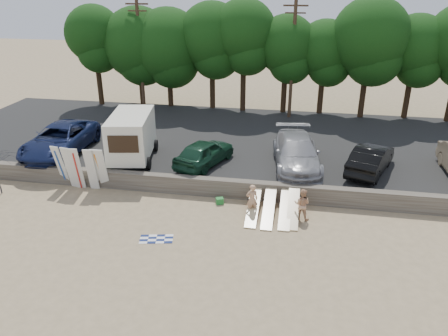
{
  "coord_description": "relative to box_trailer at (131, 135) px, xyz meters",
  "views": [
    {
      "loc": [
        2.74,
        -17.7,
        10.93
      ],
      "look_at": [
        -0.93,
        3.0,
        1.67
      ],
      "focal_mm": 35.0,
      "sensor_mm": 36.0,
      "label": 1
    }
  ],
  "objects": [
    {
      "name": "gear_bag",
      "position": [
        9.75,
        -3.09,
        -2.17
      ],
      "size": [
        0.37,
        0.34,
        0.22
      ],
      "primitive_type": "cube",
      "rotation": [
        0.0,
        0.0,
        0.36
      ],
      "color": "#DF491A",
      "rests_on": "ground"
    },
    {
      "name": "car_0",
      "position": [
        -4.84,
        0.24,
        -0.68
      ],
      "size": [
        3.16,
        6.54,
        1.79
      ],
      "primitive_type": "imported",
      "rotation": [
        0.0,
        0.0,
        0.03
      ],
      "color": "#131D44",
      "rests_on": "parking_lot"
    },
    {
      "name": "beachgoer_b",
      "position": [
        10.18,
        -4.19,
        -1.47
      ],
      "size": [
        0.9,
        0.77,
        1.61
      ],
      "primitive_type": "imported",
      "rotation": [
        0.0,
        0.0,
        2.92
      ],
      "color": "tan",
      "rests_on": "ground"
    },
    {
      "name": "surfboard_low_3",
      "position": [
        9.78,
        -4.01,
        -1.78
      ],
      "size": [
        0.56,
        2.87,
        0.99
      ],
      "primitive_type": "cube",
      "rotation": [
        0.31,
        0.0,
        0.0
      ],
      "color": "#D2B884",
      "rests_on": "ground"
    },
    {
      "name": "surfboard_upright_0",
      "position": [
        -3.11,
        -2.9,
        -1.01
      ],
      "size": [
        0.6,
        0.76,
        2.54
      ],
      "primitive_type": "cube",
      "rotation": [
        0.24,
        0.0,
        -0.15
      ],
      "color": "silver",
      "rests_on": "ground"
    },
    {
      "name": "car_1",
      "position": [
        4.43,
        -0.02,
        -0.81
      ],
      "size": [
        3.29,
        4.85,
        1.53
      ],
      "primitive_type": "imported",
      "rotation": [
        0.0,
        0.0,
        2.78
      ],
      "color": "#143926",
      "rests_on": "parking_lot"
    },
    {
      "name": "utility_poles",
      "position": [
        8.97,
        10.51,
        3.15
      ],
      "size": [
        25.8,
        0.26,
        9.0
      ],
      "color": "#473321",
      "rests_on": "parking_lot"
    },
    {
      "name": "surfboard_low_2",
      "position": [
        9.4,
        -4.1,
        -1.85
      ],
      "size": [
        0.56,
        2.91,
        0.87
      ],
      "primitive_type": "cube",
      "rotation": [
        0.27,
        0.0,
        0.0
      ],
      "color": "#D2B884",
      "rests_on": "ground"
    },
    {
      "name": "surfboard_upright_1",
      "position": [
        -2.47,
        -3.07,
        -1.0
      ],
      "size": [
        0.58,
        0.67,
        2.55
      ],
      "primitive_type": "cube",
      "rotation": [
        0.21,
        0.0,
        -0.13
      ],
      "color": "silver",
      "rests_on": "ground"
    },
    {
      "name": "surfboard_low_0",
      "position": [
        7.81,
        -4.12,
        -1.88
      ],
      "size": [
        0.56,
        2.93,
        0.8
      ],
      "primitive_type": "cube",
      "rotation": [
        0.25,
        0.0,
        0.0
      ],
      "color": "#D2B884",
      "rests_on": "ground"
    },
    {
      "name": "beachgoer_a",
      "position": [
        7.74,
        -4.16,
        -1.46
      ],
      "size": [
        0.69,
        0.57,
        1.63
      ],
      "primitive_type": "imported",
      "rotation": [
        0.0,
        0.0,
        3.49
      ],
      "color": "tan",
      "rests_on": "ground"
    },
    {
      "name": "cooler",
      "position": [
        5.96,
        -3.36,
        -2.12
      ],
      "size": [
        0.47,
        0.42,
        0.32
      ],
      "primitive_type": "cube",
      "rotation": [
        0.0,
        0.0,
        0.39
      ],
      "color": "#227E31",
      "rests_on": "ground"
    },
    {
      "name": "car_2",
      "position": [
        9.76,
        0.57,
        -0.69
      ],
      "size": [
        3.23,
        6.41,
        1.78
      ],
      "primitive_type": "imported",
      "rotation": [
        0.0,
        0.0,
        0.12
      ],
      "color": "gray",
      "rests_on": "parking_lot"
    },
    {
      "name": "surfboard_upright_2",
      "position": [
        -2.02,
        -3.12,
        -1.0
      ],
      "size": [
        0.56,
        0.65,
        2.55
      ],
      "primitive_type": "cube",
      "rotation": [
        0.21,
        0.0,
        0.11
      ],
      "color": "silver",
      "rests_on": "ground"
    },
    {
      "name": "surfboard_upright_4",
      "position": [
        -0.87,
        -2.91,
        -1.01
      ],
      "size": [
        0.54,
        0.74,
        2.53
      ],
      "primitive_type": "cube",
      "rotation": [
        0.26,
        0.0,
        0.05
      ],
      "color": "silver",
      "rests_on": "ground"
    },
    {
      "name": "surfboard_low_1",
      "position": [
        8.58,
        -4.19,
        -1.86
      ],
      "size": [
        0.56,
        2.92,
        0.83
      ],
      "primitive_type": "cube",
      "rotation": [
        0.26,
        0.0,
        0.0
      ],
      "color": "#D2B884",
      "rests_on": "ground"
    },
    {
      "name": "parking_lot",
      "position": [
        6.97,
        5.01,
        -1.93
      ],
      "size": [
        44.0,
        14.5,
        0.7
      ],
      "primitive_type": "cube",
      "color": "#282828",
      "rests_on": "ground"
    },
    {
      "name": "surfboard_upright_3",
      "position": [
        -1.21,
        -3.1,
        -1.0
      ],
      "size": [
        0.58,
        0.67,
        2.55
      ],
      "primitive_type": "cube",
      "rotation": [
        0.21,
        0.0,
        0.13
      ],
      "color": "silver",
      "rests_on": "ground"
    },
    {
      "name": "seawall",
      "position": [
        6.97,
        -2.49,
        -1.78
      ],
      "size": [
        44.0,
        0.5,
        1.0
      ],
      "primitive_type": "cube",
      "color": "#6B6356",
      "rests_on": "ground"
    },
    {
      "name": "beach_towel",
      "position": [
        3.75,
        -7.19,
        -2.27
      ],
      "size": [
        1.77,
        1.77,
        0.0
      ],
      "primitive_type": "plane",
      "rotation": [
        0.0,
        0.0,
        0.2
      ],
      "color": "white",
      "rests_on": "ground"
    },
    {
      "name": "ground",
      "position": [
        6.97,
        -5.49,
        -2.28
      ],
      "size": [
        120.0,
        120.0,
        0.0
      ],
      "primitive_type": "plane",
      "color": "tan",
      "rests_on": "ground"
    },
    {
      "name": "box_trailer",
      "position": [
        0.0,
        0.0,
        0.0
      ],
      "size": [
        3.13,
        4.74,
        2.82
      ],
      "rotation": [
        0.0,
        0.0,
        0.18
      ],
      "color": "silver",
      "rests_on": "parking_lot"
    },
    {
      "name": "surfboard_upright_5",
      "position": [
        -0.66,
        -2.93,
        -1.01
      ],
      "size": [
        0.57,
        0.76,
        2.53
      ],
      "primitive_type": "cube",
      "rotation": [
        0.25,
        0.0,
        0.11
      ],
      "color": "silver",
      "rests_on": "ground"
    },
    {
      "name": "car_3",
      "position": [
        13.9,
        0.62,
        -0.8
      ],
      "size": [
        3.26,
        5.01,
        1.56
      ],
      "primitive_type": "imported",
      "rotation": [
        0.0,
        0.0,
        2.77
      ],
      "color": "black",
      "rests_on": "parking_lot"
    },
    {
      "name": "treeline",
      "position": [
        6.26,
        11.89,
        4.02
      ],
      "size": [
        33.35,
        6.47,
        9.02
      ],
      "color": "#382616",
      "rests_on": "parking_lot"
    }
  ]
}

